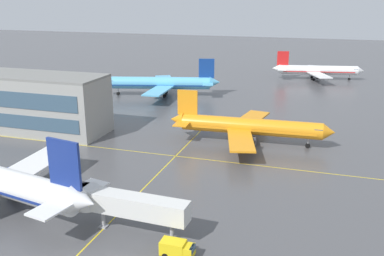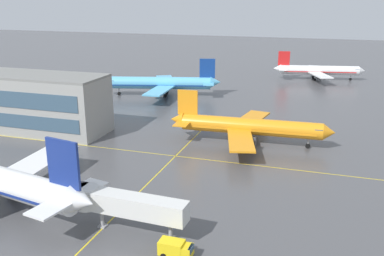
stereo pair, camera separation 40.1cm
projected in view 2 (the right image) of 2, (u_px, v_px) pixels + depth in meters
The scene contains 6 objects.
airliner_second_row at pixel (248, 127), 91.52m from camera, with size 35.11×30.27×10.92m.
airliner_third_row at pixel (161, 83), 135.46m from camera, with size 37.54×31.98×11.82m.
airliner_far_left_stand at pixel (318, 70), 161.52m from camera, with size 33.61×28.58×10.50m.
taxiway_markings at pixel (132, 199), 67.17m from camera, with size 130.44×87.10×0.01m.
service_truck_red_van at pixel (176, 248), 51.93m from camera, with size 4.14×2.19×2.10m.
jet_bridge at pixel (119, 203), 57.05m from camera, with size 16.75×3.65×5.58m.
Camera 2 is at (27.59, -37.33, 30.37)m, focal length 40.28 mm.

